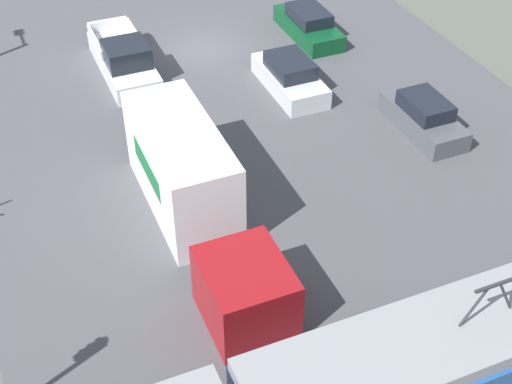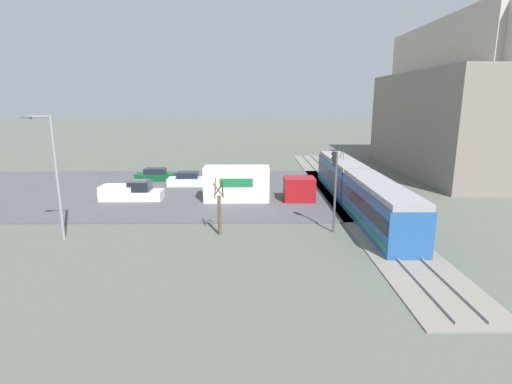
# 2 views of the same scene
# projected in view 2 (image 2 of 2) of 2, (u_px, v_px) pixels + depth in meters

# --- Properties ---
(ground_plane) EXTENTS (320.00, 320.00, 0.00)m
(ground_plane) POSITION_uv_depth(u_px,v_px,m) (137.00, 191.00, 42.24)
(ground_plane) COLOR #565B51
(road_surface) EXTENTS (23.28, 45.75, 0.08)m
(road_surface) POSITION_uv_depth(u_px,v_px,m) (137.00, 191.00, 42.23)
(road_surface) COLOR #4C4C51
(road_surface) RESTS_ON ground
(rail_bed) EXTENTS (53.47, 4.40, 0.22)m
(rail_bed) POSITION_uv_depth(u_px,v_px,m) (340.00, 190.00, 42.45)
(rail_bed) COLOR gray
(rail_bed) RESTS_ON ground
(light_rail_tram) EXTENTS (25.26, 2.76, 4.52)m
(light_rail_tram) POSITION_uv_depth(u_px,v_px,m) (357.00, 188.00, 35.64)
(light_rail_tram) COLOR #235193
(light_rail_tram) RESTS_ON ground
(box_truck) EXTENTS (2.44, 10.38, 3.24)m
(box_truck) POSITION_uv_depth(u_px,v_px,m) (252.00, 185.00, 37.61)
(box_truck) COLOR maroon
(box_truck) RESTS_ON ground
(pickup_truck) EXTENTS (2.07, 5.82, 1.82)m
(pickup_truck) POSITION_uv_depth(u_px,v_px,m) (133.00, 193.00, 38.11)
(pickup_truck) COLOR silver
(pickup_truck) RESTS_ON ground
(sedan_car_0) EXTENTS (1.90, 4.43, 1.54)m
(sedan_car_0) POSITION_uv_depth(u_px,v_px,m) (188.00, 180.00, 44.41)
(sedan_car_0) COLOR silver
(sedan_car_0) RESTS_ON ground
(sedan_car_1) EXTENTS (1.81, 4.62, 1.43)m
(sedan_car_1) POSITION_uv_depth(u_px,v_px,m) (155.00, 175.00, 47.36)
(sedan_car_1) COLOR #0C4723
(sedan_car_1) RESTS_ON ground
(sedan_car_2) EXTENTS (1.73, 4.22, 1.48)m
(sedan_car_2) POSITION_uv_depth(u_px,v_px,m) (234.00, 174.00, 48.07)
(sedan_car_2) COLOR #4C5156
(sedan_car_2) RESTS_ON ground
(traffic_light_pole) EXTENTS (0.28, 0.47, 5.89)m
(traffic_light_pole) POSITION_uv_depth(u_px,v_px,m) (335.00, 181.00, 28.19)
(traffic_light_pole) COLOR #47474C
(traffic_light_pole) RESTS_ON ground
(street_tree) EXTENTS (0.97, 0.81, 4.06)m
(street_tree) POSITION_uv_depth(u_px,v_px,m) (219.00, 210.00, 28.13)
(street_tree) COLOR brown
(street_tree) RESTS_ON ground
(street_lamp_near_crossing) EXTENTS (0.36, 1.95, 8.47)m
(street_lamp_near_crossing) POSITION_uv_depth(u_px,v_px,m) (53.00, 170.00, 26.37)
(street_lamp_near_crossing) COLOR gray
(street_lamp_near_crossing) RESTS_ON ground
(backdrop_warehouse) EXTENTS (28.06, 14.31, 12.88)m
(backdrop_warehouse) POSITION_uv_depth(u_px,v_px,m) (459.00, 123.00, 51.81)
(backdrop_warehouse) COLOR slate
(backdrop_warehouse) RESTS_ON ground
(backdrop_office_block) EXTENTS (29.05, 16.70, 19.37)m
(backdrop_office_block) POSITION_uv_depth(u_px,v_px,m) (488.00, 98.00, 53.80)
(backdrop_office_block) COLOR #B2A899
(backdrop_office_block) RESTS_ON ground
(backdrop_retail_block) EXTENTS (25.99, 16.83, 18.64)m
(backdrop_retail_block) POSITION_uv_depth(u_px,v_px,m) (509.00, 101.00, 50.82)
(backdrop_retail_block) COLOR #B2A899
(backdrop_retail_block) RESTS_ON ground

